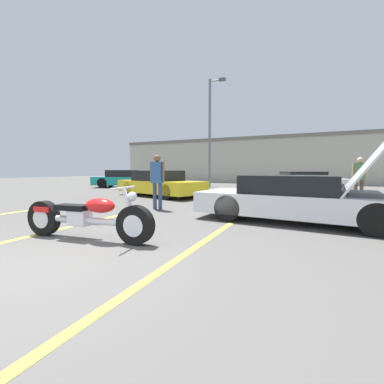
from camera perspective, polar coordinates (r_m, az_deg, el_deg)
The scene contains 12 objects.
ground_plane at distance 3.96m, azimuth -30.17°, elevation -14.08°, with size 80.00×80.00×0.00m, color #514F4C.
parking_stripe_middle at distance 5.89m, azimuth -30.30°, elevation -7.92°, with size 0.12×5.04×0.01m, color yellow.
parking_stripe_back at distance 3.86m, azimuth -1.79°, elevation -13.82°, with size 0.12×5.04×0.01m, color yellow.
far_building at distance 26.57m, azimuth 18.02°, elevation 7.02°, with size 32.00×4.20×4.40m.
light_pole at distance 18.71m, azimuth 4.18°, elevation 13.86°, with size 1.21×0.28×7.56m.
motorcycle at distance 4.96m, azimuth -22.39°, elevation -5.23°, with size 2.65×0.70×0.97m.
show_car_hood_open at distance 6.67m, azimuth 22.59°, elevation -1.40°, with size 4.88×2.24×2.05m.
parked_car_right_row at distance 14.35m, azimuth 23.74°, elevation 1.79°, with size 4.43×3.30×1.17m.
parked_car_mid_row at distance 12.31m, azimuth -7.13°, elevation 1.77°, with size 4.78×3.14×1.22m.
parked_car_left_row at distance 19.10m, azimuth -14.85°, elevation 2.79°, with size 4.62×3.30×1.24m.
spectator_near_motorcycle at distance 12.14m, azimuth 33.18°, elevation 3.17°, with size 0.52×0.23×1.75m.
spectator_by_show_car at distance 8.12m, azimuth -7.73°, elevation 3.32°, with size 0.52×0.23×1.72m.
Camera 1 is at (3.10, -2.13, 1.24)m, focal length 24.00 mm.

